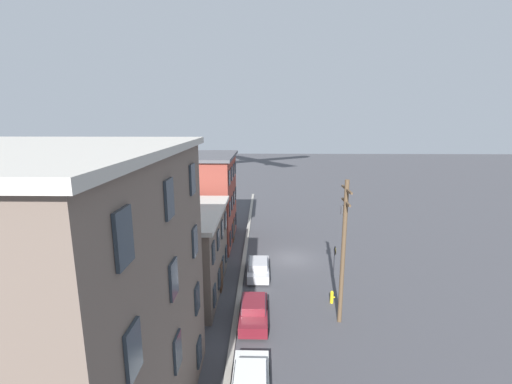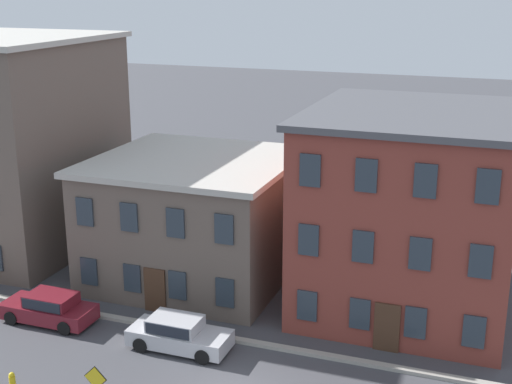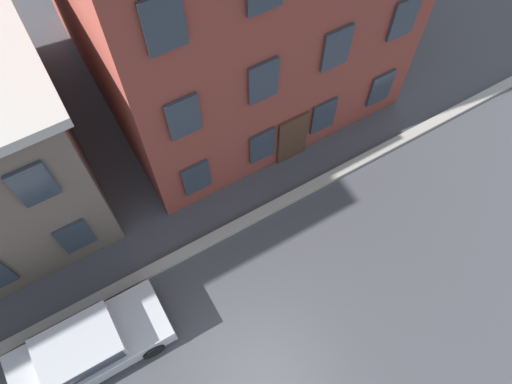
{
  "view_description": "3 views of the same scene",
  "coord_description": "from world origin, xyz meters",
  "px_view_note": "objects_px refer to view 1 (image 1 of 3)",
  "views": [
    {
      "loc": [
        -31.03,
        2.68,
        13.24
      ],
      "look_at": [
        0.98,
        3.39,
        6.33
      ],
      "focal_mm": 24.0,
      "sensor_mm": 36.0,
      "label": 1
    },
    {
      "loc": [
        8.87,
        -21.68,
        15.26
      ],
      "look_at": [
        -0.47,
        3.82,
        7.19
      ],
      "focal_mm": 50.0,
      "sensor_mm": 36.0,
      "label": 2
    },
    {
      "loc": [
        -1.11,
        -1.62,
        14.87
      ],
      "look_at": [
        1.48,
        2.84,
        5.3
      ],
      "focal_mm": 35.0,
      "sensor_mm": 36.0,
      "label": 3
    }
  ],
  "objects_px": {
    "car_maroon": "(254,310)",
    "utility_pole": "(343,245)",
    "car_silver": "(258,267)",
    "caution_sign": "(335,256)",
    "car_white": "(250,384)",
    "fire_hydrant": "(332,297)"
  },
  "relations": [
    {
      "from": "car_white",
      "to": "car_silver",
      "type": "relative_size",
      "value": 1.0
    },
    {
      "from": "car_silver",
      "to": "caution_sign",
      "type": "xyz_separation_m",
      "value": [
        0.1,
        -6.48,
        1.05
      ]
    },
    {
      "from": "car_maroon",
      "to": "car_silver",
      "type": "height_order",
      "value": "same"
    },
    {
      "from": "car_white",
      "to": "car_silver",
      "type": "bearing_deg",
      "value": -0.78
    },
    {
      "from": "car_maroon",
      "to": "fire_hydrant",
      "type": "xyz_separation_m",
      "value": [
        2.35,
        -5.64,
        -0.27
      ]
    },
    {
      "from": "car_silver",
      "to": "caution_sign",
      "type": "height_order",
      "value": "caution_sign"
    },
    {
      "from": "car_white",
      "to": "fire_hydrant",
      "type": "distance_m",
      "value": 10.46
    },
    {
      "from": "utility_pole",
      "to": "fire_hydrant",
      "type": "relative_size",
      "value": 9.99
    },
    {
      "from": "car_silver",
      "to": "utility_pole",
      "type": "bearing_deg",
      "value": -140.36
    },
    {
      "from": "caution_sign",
      "to": "fire_hydrant",
      "type": "height_order",
      "value": "caution_sign"
    },
    {
      "from": "fire_hydrant",
      "to": "car_silver",
      "type": "bearing_deg",
      "value": 51.28
    },
    {
      "from": "car_maroon",
      "to": "car_silver",
      "type": "xyz_separation_m",
      "value": [
        6.71,
        -0.2,
        0.0
      ]
    },
    {
      "from": "car_white",
      "to": "fire_hydrant",
      "type": "bearing_deg",
      "value": -32.52
    },
    {
      "from": "car_maroon",
      "to": "utility_pole",
      "type": "height_order",
      "value": "utility_pole"
    },
    {
      "from": "caution_sign",
      "to": "utility_pole",
      "type": "distance_m",
      "value": 7.7
    },
    {
      "from": "caution_sign",
      "to": "utility_pole",
      "type": "bearing_deg",
      "value": 171.77
    },
    {
      "from": "car_silver",
      "to": "fire_hydrant",
      "type": "relative_size",
      "value": 4.58
    },
    {
      "from": "car_maroon",
      "to": "car_silver",
      "type": "bearing_deg",
      "value": -1.72
    },
    {
      "from": "car_silver",
      "to": "fire_hydrant",
      "type": "distance_m",
      "value": 6.98
    },
    {
      "from": "caution_sign",
      "to": "fire_hydrant",
      "type": "relative_size",
      "value": 2.82
    },
    {
      "from": "utility_pole",
      "to": "caution_sign",
      "type": "bearing_deg",
      "value": -8.23
    },
    {
      "from": "car_maroon",
      "to": "fire_hydrant",
      "type": "relative_size",
      "value": 4.58
    }
  ]
}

